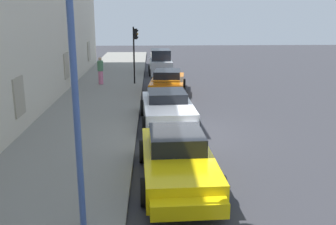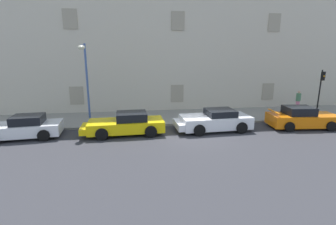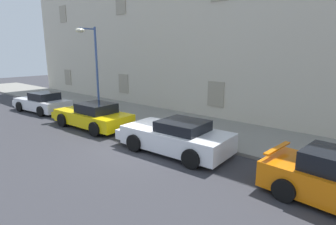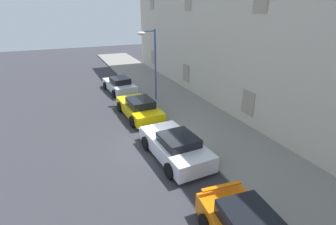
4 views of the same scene
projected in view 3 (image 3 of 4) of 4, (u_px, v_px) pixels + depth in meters
ground_plane at (140, 147)px, 11.85m from camera, size 80.00×80.00×0.00m
sidewalk at (194, 126)px, 14.91m from camera, size 60.00×4.49×0.14m
building_facade at (232, 10)px, 16.29m from camera, size 42.23×3.58×13.07m
sportscar_red_lead at (41, 103)px, 18.88m from camera, size 4.83×2.38×1.36m
sportscar_yellow_flank at (91, 116)px, 14.91m from camera, size 5.15×2.32×1.38m
sportscar_white_middle at (173, 136)px, 11.28m from camera, size 5.04×2.46×1.38m
street_lamp at (90, 54)px, 17.10m from camera, size 0.44×1.42×5.49m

